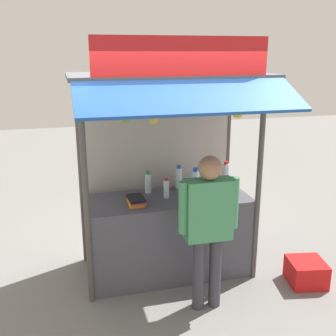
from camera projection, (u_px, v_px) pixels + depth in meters
ground_plane at (168, 271)px, 4.76m from camera, size 20.00×20.00×0.00m
stall_counter at (168, 236)px, 4.63m from camera, size 1.83×0.73×0.92m
stall_structure at (165, 136)px, 4.43m from camera, size 2.03×1.61×2.63m
water_bottle_right at (148, 183)px, 4.64m from camera, size 0.07×0.07×0.26m
water_bottle_center at (179, 178)px, 4.80m from camera, size 0.08×0.08×0.28m
water_bottle_far_right at (195, 182)px, 4.58m from camera, size 0.09×0.09×0.32m
water_bottle_mid_right at (166, 189)px, 4.50m from camera, size 0.06×0.06×0.23m
water_bottle_back_left at (226, 174)px, 4.94m from camera, size 0.08×0.08×0.29m
magazine_stack_left at (136, 201)px, 4.32m from camera, size 0.19×0.28×0.08m
magazine_stack_front_right at (223, 193)px, 4.61m from camera, size 0.21×0.29×0.04m
banana_bunch_leftmost at (154, 116)px, 3.73m from camera, size 0.11×0.10×0.31m
banana_bunch_inner_right at (200, 108)px, 3.82m from camera, size 0.11×0.11×0.26m
banana_bunch_rightmost at (238, 110)px, 3.94m from camera, size 0.11×0.11×0.29m
banana_bunch_inner_left at (125, 115)px, 3.66m from camera, size 0.10×0.10×0.28m
vendor_person at (208, 220)px, 3.84m from camera, size 0.60×0.23×1.58m
plastic_crate at (306, 272)px, 4.48m from camera, size 0.45×0.45×0.27m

